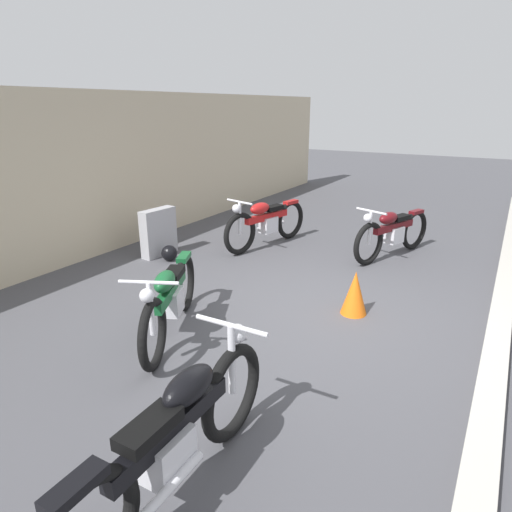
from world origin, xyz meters
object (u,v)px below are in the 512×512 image
object	(u,v)px
motorcycle_maroon	(392,232)
motorcycle_black	(175,439)
traffic_cone	(355,293)
stone_marker	(159,232)
motorcycle_red	(266,222)
motorcycle_green	(170,299)
helmet	(169,253)

from	to	relation	value
motorcycle_maroon	motorcycle_black	bearing A→B (deg)	21.05
traffic_cone	motorcycle_maroon	bearing A→B (deg)	3.95
stone_marker	motorcycle_red	world-z (taller)	motorcycle_red
motorcycle_red	motorcycle_maroon	distance (m)	2.19
traffic_cone	motorcycle_green	world-z (taller)	motorcycle_green
stone_marker	motorcycle_black	bearing A→B (deg)	-136.77
motorcycle_green	motorcycle_maroon	world-z (taller)	motorcycle_green
motorcycle_red	motorcycle_black	world-z (taller)	motorcycle_black
motorcycle_red	helmet	bearing A→B (deg)	-19.42
helmet	traffic_cone	bearing A→B (deg)	-96.40
traffic_cone	motorcycle_black	xyz separation A→B (m)	(-3.20, 0.11, 0.19)
motorcycle_green	motorcycle_red	size ratio (longest dim) A/B	0.91
motorcycle_green	motorcycle_red	world-z (taller)	motorcycle_red
traffic_cone	motorcycle_maroon	size ratio (longest dim) A/B	0.29
motorcycle_maroon	traffic_cone	bearing A→B (deg)	24.43
helmet	motorcycle_red	xyz separation A→B (m)	(1.52, -0.98, 0.32)
stone_marker	motorcycle_black	size ratio (longest dim) A/B	0.38
motorcycle_green	motorcycle_maroon	distance (m)	4.22
stone_marker	motorcycle_red	xyz separation A→B (m)	(1.38, -1.31, 0.05)
motorcycle_red	motorcycle_maroon	size ratio (longest dim) A/B	1.08
motorcycle_green	stone_marker	bearing A→B (deg)	-160.92
motorcycle_black	helmet	bearing A→B (deg)	40.39
traffic_cone	motorcycle_black	world-z (taller)	motorcycle_black
helmet	motorcycle_red	world-z (taller)	motorcycle_red
helmet	motorcycle_green	distance (m)	2.57
motorcycle_green	traffic_cone	bearing A→B (deg)	108.98
traffic_cone	motorcycle_red	size ratio (longest dim) A/B	0.27
helmet	traffic_cone	world-z (taller)	traffic_cone
motorcycle_maroon	motorcycle_black	distance (m)	5.63
helmet	motorcycle_green	bearing A→B (deg)	-138.57
motorcycle_red	motorcycle_maroon	bearing A→B (deg)	117.43
helmet	traffic_cone	xyz separation A→B (m)	(-0.37, -3.27, 0.14)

